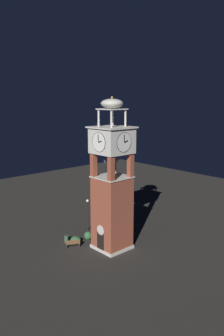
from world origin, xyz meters
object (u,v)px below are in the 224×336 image
Objects in this scene: lamp_post at (88,209)px; park_bench at (73,243)px; trash_bin at (66,239)px; clock_tower at (112,189)px.

park_bench is at bearing -57.11° from lamp_post.
lamp_post is at bearing 122.89° from park_bench.
lamp_post is 4.90m from trash_bin.
clock_tower is 4.07× the size of lamp_post.
clock_tower is at bearing -11.25° from lamp_post.
trash_bin is (1.12, -4.10, -2.43)m from lamp_post.
trash_bin is (-1.74, 0.32, -0.08)m from park_bench.
park_bench is (-2.99, -3.26, -6.34)m from clock_tower.
park_bench is 1.77m from trash_bin.
clock_tower is 8.50m from trash_bin.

